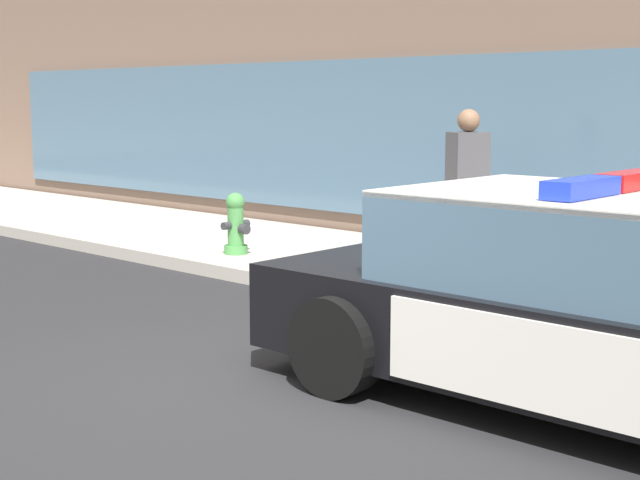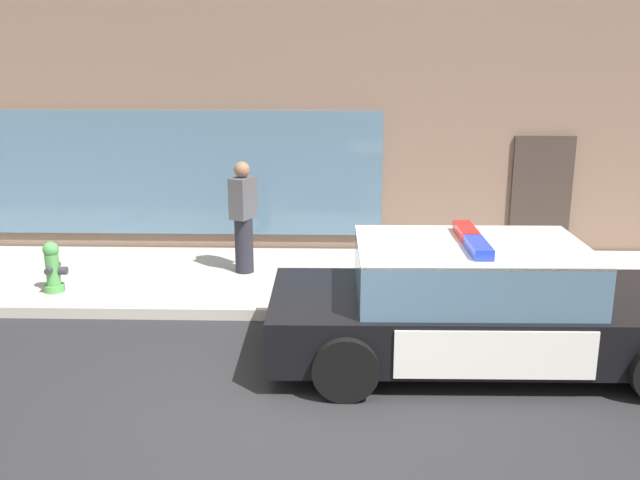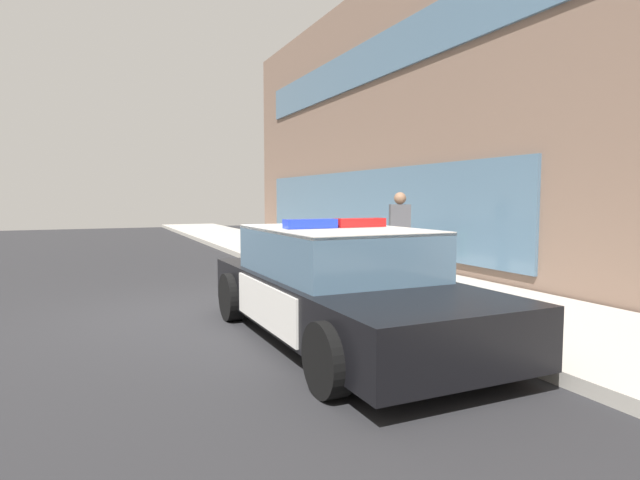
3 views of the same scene
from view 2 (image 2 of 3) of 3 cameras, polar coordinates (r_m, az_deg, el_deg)
name	(u,v)px [view 2 (image 2 of 3)]	position (r m, az deg, el deg)	size (l,w,h in m)	color
ground	(283,413)	(7.06, -3.05, -13.88)	(48.00, 48.00, 0.00)	#262628
sidewalk	(304,280)	(10.65, -1.34, -3.27)	(48.00, 3.03, 0.15)	#B2ADA3
storefront_building	(205,39)	(17.87, -9.35, 15.84)	(22.28, 11.87, 7.49)	#7A6051
police_cruiser	(480,304)	(8.09, 12.93, -5.13)	(4.84, 2.20, 1.49)	black
fire_hydrant	(53,268)	(10.50, -20.94, -2.11)	(0.34, 0.39, 0.73)	#4C994C
pedestrian_on_sidewalk	(243,217)	(10.63, -6.27, 1.86)	(0.40, 0.47, 1.71)	#23232D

